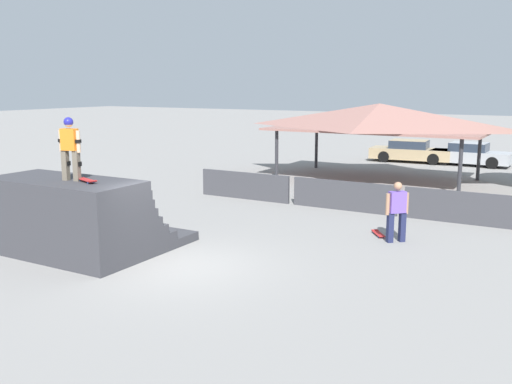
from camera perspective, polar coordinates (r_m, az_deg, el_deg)
The scene contains 10 objects.
ground_plane at distance 14.32m, azimuth -7.91°, elevation -7.38°, with size 160.00×160.00×0.00m, color gray.
quarter_pipe_ramp at distance 15.90m, azimuth -17.46°, elevation -2.67°, with size 4.21×3.88×2.02m.
skater_on_deck at distance 15.07m, azimuth -18.12°, elevation 4.54°, with size 0.69×0.28×1.60m.
skateboard_on_deck at distance 14.80m, azimuth -16.56°, elevation 1.16°, with size 0.85×0.47×0.09m.
bystander_walking at distance 16.58m, azimuth 13.92°, elevation -1.65°, with size 0.58×0.56×1.74m.
skateboard_on_ground at distance 17.40m, azimuth 12.11°, elevation -4.06°, with size 0.61×0.74×0.09m.
barrier_fence at distance 20.55m, azimuth 8.76°, elevation -0.36°, with size 12.15×0.12×1.05m.
pavilion_shelter at distance 27.17m, azimuth 12.21°, elevation 7.33°, with size 9.74×5.38×3.58m.
parked_car_tan at distance 34.42m, azimuth 15.18°, elevation 3.93°, with size 4.67×2.10×1.27m.
parked_car_silver at distance 33.92m, azimuth 20.61°, elevation 3.52°, with size 4.27×1.84×1.27m.
Camera 1 is at (8.42, -10.71, 4.40)m, focal length 40.00 mm.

